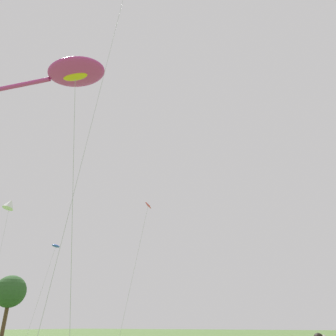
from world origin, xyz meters
name	(u,v)px	position (x,y,z in m)	size (l,w,h in m)	color
big_show_kite	(74,73)	(-1.38, 12.00, 15.85)	(4.07, 7.96, 16.27)	#CC3899
small_kite_diamond_red	(10,204)	(8.42, 30.64, 13.60)	(1.61, 2.09, 14.26)	white
small_kite_tiny_distant	(145,219)	(9.69, 13.81, 9.77)	(0.91, 2.31, 11.13)	red
small_kite_streamer_purple	(56,247)	(11.67, 26.23, 9.18)	(2.48, 1.00, 9.43)	blue
tree_pine_center	(10,292)	(23.86, 49.16, 6.69)	(4.94, 4.94, 9.22)	#513823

